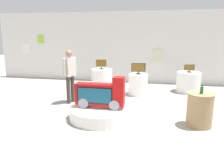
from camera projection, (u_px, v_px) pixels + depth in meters
ground_plane at (115, 114)px, 5.96m from camera, size 30.00×30.00×0.00m
back_wall_display at (133, 48)px, 9.73m from camera, size 12.91×0.13×3.09m
main_display_pedestal at (100, 113)px, 5.65m from camera, size 1.55×1.55×0.30m
novelty_firetruck_tv at (101, 95)px, 5.53m from camera, size 1.23×0.34×0.81m
display_pedestal_left_rear at (188, 82)px, 8.24m from camera, size 0.87×0.87×0.74m
tv_on_left_rear at (189, 68)px, 8.13m from camera, size 0.36×0.19×0.28m
display_pedestal_center_rear at (138, 84)px, 7.86m from camera, size 0.68×0.68×0.74m
tv_on_center_rear at (138, 68)px, 7.73m from camera, size 0.49×0.19×0.38m
display_pedestal_right_rear at (102, 78)px, 8.98m from camera, size 0.84×0.84×0.74m
tv_on_right_rear at (101, 64)px, 8.85m from camera, size 0.44×0.21×0.40m
side_table_round at (200, 109)px, 5.14m from camera, size 0.60×0.60×0.79m
bottle_on_side_table at (202, 90)px, 4.99m from camera, size 0.07×0.07×0.22m
shopper_browsing_near_truck at (70, 72)px, 6.80m from camera, size 0.31×0.54×1.65m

